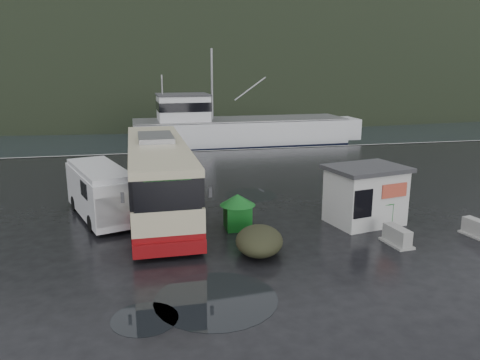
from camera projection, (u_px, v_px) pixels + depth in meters
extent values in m
plane|color=black|center=(219.00, 234.00, 20.09)|extent=(160.00, 160.00, 0.00)
cube|color=black|center=(150.00, 92.00, 124.53)|extent=(300.00, 180.00, 0.02)
cube|color=#999993|center=(179.00, 152.00, 39.08)|extent=(160.00, 0.60, 1.50)
ellipsoid|color=black|center=(162.00, 78.00, 259.50)|extent=(780.00, 540.00, 570.00)
cylinder|color=black|center=(216.00, 299.00, 14.48)|extent=(3.86, 3.86, 0.01)
cylinder|color=black|center=(145.00, 319.00, 13.35)|extent=(1.94, 1.94, 0.01)
cylinder|color=black|center=(251.00, 195.00, 26.11)|extent=(2.87, 2.87, 0.01)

